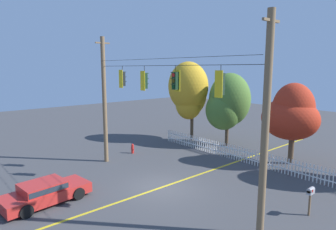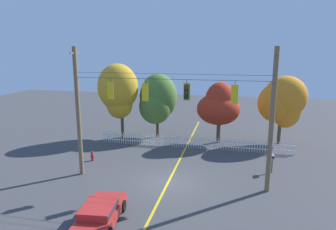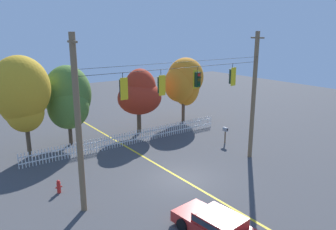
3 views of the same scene
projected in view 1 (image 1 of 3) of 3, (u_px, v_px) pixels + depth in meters
The scene contains 14 objects.
ground at pixel (161, 187), 17.01m from camera, with size 80.00×80.00×0.00m, color #424244.
lane_centerline_stripe at pixel (161, 187), 17.00m from camera, with size 0.16×36.00×0.01m, color gold.
signal_support_span at pixel (161, 109), 16.28m from camera, with size 13.20×1.10×9.09m.
traffic_signal_northbound_secondary at pixel (122, 79), 18.95m from camera, with size 0.43×0.38×1.40m.
traffic_signal_northbound_primary at pixel (144, 81), 17.17m from camera, with size 0.43×0.38×1.45m.
traffic_signal_westbound_side at pixel (175, 81), 15.15m from camera, with size 0.43×0.38×1.35m.
traffic_signal_eastbound_side at pixel (220, 84), 12.92m from camera, with size 0.43×0.38×1.44m.
white_picket_fence at pixel (247, 156), 21.26m from camera, with size 17.59×0.06×1.11m.
autumn_maple_near_fence at pixel (189, 91), 27.54m from camera, with size 4.03×3.67×7.52m.
autumn_maple_mid at pixel (227, 103), 25.65m from camera, with size 3.78×3.75×6.49m.
autumn_oak_far_east at pixel (291, 115), 20.56m from camera, with size 4.04×3.42×5.89m.
parked_car at pixel (45, 192), 14.97m from camera, with size 2.31×4.49×1.15m.
fire_hydrant at pixel (133, 149), 23.82m from camera, with size 0.38×0.22×0.80m.
roadside_mailbox at pixel (310, 193), 13.61m from camera, with size 0.25×0.44×1.39m.
Camera 1 is at (12.44, -10.26, 6.87)m, focal length 31.19 mm.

